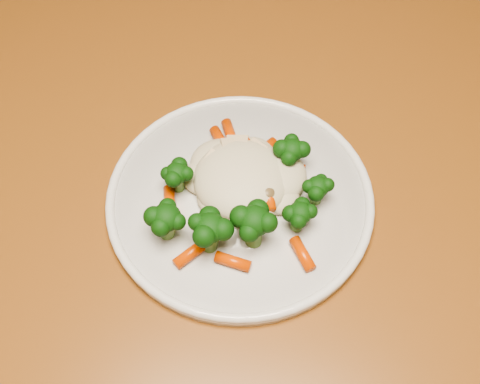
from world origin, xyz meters
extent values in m
cube|color=brown|center=(-0.14, 0.09, 0.73)|extent=(1.26, 1.00, 0.04)
cylinder|color=silver|center=(-0.18, 0.01, 0.76)|extent=(0.29, 0.29, 0.01)
ellipsoid|color=beige|center=(-0.18, 0.02, 0.79)|extent=(0.12, 0.11, 0.05)
ellipsoid|color=black|center=(-0.25, -0.05, 0.78)|extent=(0.05, 0.05, 0.04)
ellipsoid|color=black|center=(-0.20, -0.06, 0.79)|extent=(0.05, 0.05, 0.05)
ellipsoid|color=black|center=(-0.16, -0.04, 0.79)|extent=(0.05, 0.05, 0.05)
ellipsoid|color=black|center=(-0.12, -0.02, 0.78)|extent=(0.04, 0.04, 0.04)
ellipsoid|color=black|center=(-0.10, 0.02, 0.78)|extent=(0.04, 0.04, 0.03)
ellipsoid|color=black|center=(-0.13, 0.06, 0.78)|extent=(0.04, 0.04, 0.04)
ellipsoid|color=black|center=(-0.25, 0.01, 0.78)|extent=(0.04, 0.04, 0.04)
cylinder|color=#E84A05|center=(-0.21, 0.07, 0.77)|extent=(0.04, 0.05, 0.01)
cylinder|color=#E84A05|center=(-0.17, 0.07, 0.77)|extent=(0.03, 0.04, 0.01)
cylinder|color=#E84A05|center=(-0.14, 0.06, 0.77)|extent=(0.05, 0.02, 0.01)
cylinder|color=#E84A05|center=(-0.25, -0.02, 0.77)|extent=(0.02, 0.04, 0.01)
cylinder|color=#E84A05|center=(-0.22, -0.07, 0.77)|extent=(0.04, 0.04, 0.01)
cylinder|color=#E84A05|center=(-0.18, -0.07, 0.77)|extent=(0.04, 0.02, 0.01)
cylinder|color=#E84A05|center=(-0.11, -0.05, 0.77)|extent=(0.03, 0.04, 0.01)
cylinder|color=#E84A05|center=(-0.15, 0.01, 0.78)|extent=(0.02, 0.05, 0.01)
cylinder|color=#E84A05|center=(-0.20, 0.06, 0.78)|extent=(0.04, 0.04, 0.01)
cylinder|color=#E84A05|center=(-0.20, 0.08, 0.77)|extent=(0.03, 0.05, 0.01)
ellipsoid|color=brown|center=(-0.17, 0.02, 0.78)|extent=(0.03, 0.03, 0.02)
ellipsoid|color=brown|center=(-0.15, 0.00, 0.78)|extent=(0.02, 0.02, 0.02)
ellipsoid|color=brown|center=(-0.20, 0.01, 0.78)|extent=(0.02, 0.02, 0.01)
cube|color=beige|center=(-0.20, 0.06, 0.78)|extent=(0.03, 0.02, 0.01)
cube|color=beige|center=(-0.17, 0.06, 0.78)|extent=(0.03, 0.02, 0.01)
cube|color=beige|center=(-0.22, 0.04, 0.78)|extent=(0.02, 0.02, 0.01)
cube|color=beige|center=(-0.19, 0.06, 0.78)|extent=(0.03, 0.02, 0.01)
camera|label=1|loc=(-0.13, -0.34, 1.30)|focal=45.00mm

